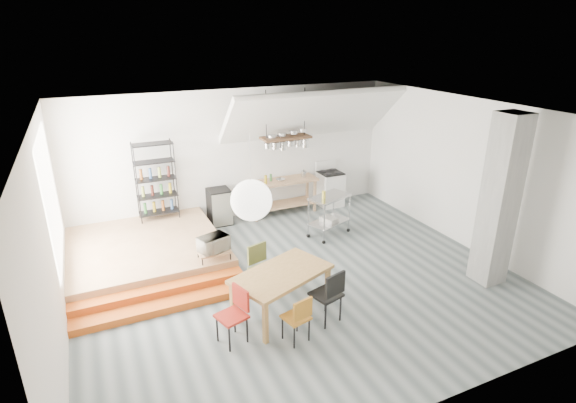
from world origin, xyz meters
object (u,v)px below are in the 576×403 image
rolling_cart (329,210)px  mini_fridge (219,207)px  dining_table (282,277)px  stove (330,188)px

rolling_cart → mini_fridge: size_ratio=1.23×
rolling_cart → mini_fridge: bearing=120.4°
dining_table → mini_fridge: (0.14, 4.06, -0.25)m
stove → rolling_cart: size_ratio=1.08×
dining_table → rolling_cart: bearing=25.4°
stove → rolling_cart: stove is taller
dining_table → rolling_cart: size_ratio=1.69×
rolling_cart → stove: bearing=39.0°
dining_table → mini_fridge: 4.07m
stove → mini_fridge: bearing=179.2°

